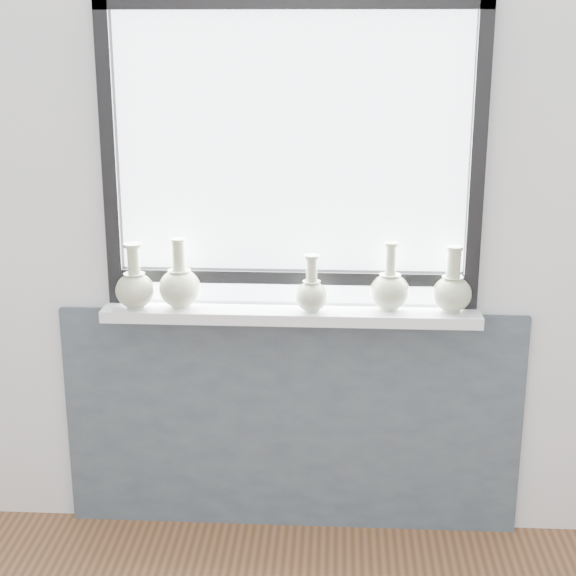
# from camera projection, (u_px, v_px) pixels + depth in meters

# --- Properties ---
(back_wall) EXTENTS (3.60, 0.02, 2.60)m
(back_wall) POSITION_uv_depth(u_px,v_px,m) (292.00, 190.00, 3.07)
(back_wall) COLOR silver
(back_wall) RESTS_ON ground
(apron_panel) EXTENTS (1.70, 0.03, 0.86)m
(apron_panel) POSITION_uv_depth(u_px,v_px,m) (292.00, 422.00, 3.29)
(apron_panel) COLOR #48565E
(apron_panel) RESTS_ON ground
(windowsill) EXTENTS (1.32, 0.18, 0.04)m
(windowsill) POSITION_uv_depth(u_px,v_px,m) (291.00, 313.00, 3.10)
(windowsill) COLOR silver
(windowsill) RESTS_ON apron_panel
(window) EXTENTS (1.30, 0.06, 1.05)m
(window) POSITION_uv_depth(u_px,v_px,m) (292.00, 151.00, 3.00)
(window) COLOR black
(window) RESTS_ON windowsill
(vase_a) EXTENTS (0.14, 0.14, 0.23)m
(vase_a) POSITION_uv_depth(u_px,v_px,m) (135.00, 287.00, 3.07)
(vase_a) COLOR #B4BF9B
(vase_a) RESTS_ON windowsill
(vase_b) EXTENTS (0.15, 0.15, 0.25)m
(vase_b) POSITION_uv_depth(u_px,v_px,m) (180.00, 285.00, 3.08)
(vase_b) COLOR #B4BF9B
(vase_b) RESTS_ON windowsill
(vase_c) EXTENTS (0.11, 0.11, 0.20)m
(vase_c) POSITION_uv_depth(u_px,v_px,m) (312.00, 293.00, 3.04)
(vase_c) COLOR #B4BF9B
(vase_c) RESTS_ON windowsill
(vase_d) EXTENTS (0.14, 0.14, 0.24)m
(vase_d) POSITION_uv_depth(u_px,v_px,m) (390.00, 289.00, 3.06)
(vase_d) COLOR #B4BF9B
(vase_d) RESTS_ON windowsill
(vase_e) EXTENTS (0.14, 0.14, 0.23)m
(vase_e) POSITION_uv_depth(u_px,v_px,m) (452.00, 290.00, 3.03)
(vase_e) COLOR #B4BF9B
(vase_e) RESTS_ON windowsill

